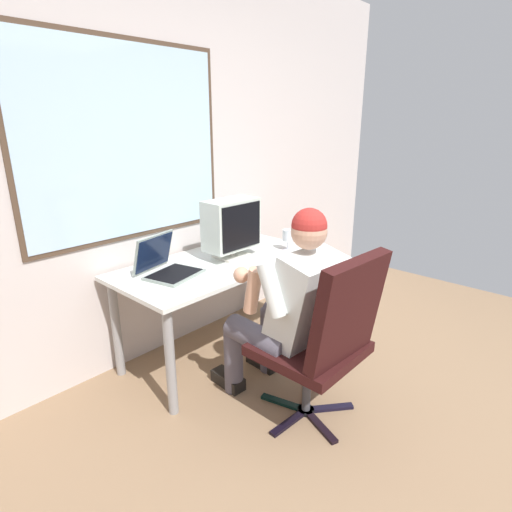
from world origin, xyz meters
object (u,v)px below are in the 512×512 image
(person_seated, at_px, (289,306))
(crt_monitor, at_px, (232,225))
(laptop, at_px, (165,264))
(office_chair, at_px, (327,334))
(desk, at_px, (219,274))
(wine_glass, at_px, (288,236))
(desk_speaker, at_px, (249,234))

(person_seated, bearing_deg, crt_monitor, 70.65)
(person_seated, distance_m, laptop, 0.84)
(office_chair, relative_size, laptop, 2.60)
(office_chair, height_order, person_seated, person_seated)
(desk, xyz_separation_m, crt_monitor, (0.13, -0.01, 0.33))
(crt_monitor, bearing_deg, desk, 177.65)
(person_seated, bearing_deg, desk, 80.22)
(desk, height_order, laptop, laptop)
(person_seated, relative_size, wine_glass, 7.78)
(desk, xyz_separation_m, wine_glass, (0.53, -0.19, 0.20))
(crt_monitor, distance_m, desk_speaker, 0.41)
(person_seated, relative_size, crt_monitor, 2.94)
(person_seated, xyz_separation_m, desk_speaker, (0.59, 0.87, 0.15))
(desk, xyz_separation_m, office_chair, (-0.14, -0.99, -0.05))
(office_chair, xyz_separation_m, crt_monitor, (0.27, 0.99, 0.38))
(laptop, relative_size, wine_glass, 2.51)
(wine_glass, bearing_deg, crt_monitor, 155.28)
(wine_glass, bearing_deg, desk, 160.16)
(crt_monitor, bearing_deg, office_chair, -105.03)
(wine_glass, relative_size, desk_speaker, 1.06)
(office_chair, bearing_deg, crt_monitor, 74.97)
(person_seated, distance_m, desk_speaker, 1.06)
(desk_speaker, bearing_deg, laptop, -174.49)
(desk, height_order, crt_monitor, crt_monitor)
(desk, relative_size, laptop, 3.69)
(desk_speaker, bearing_deg, crt_monitor, -155.33)
(laptop, bearing_deg, wine_glass, -15.55)
(desk, relative_size, desk_speaker, 9.83)
(person_seated, bearing_deg, desk_speaker, 55.77)
(desk, height_order, wine_glass, wine_glass)
(crt_monitor, xyz_separation_m, desk_speaker, (0.34, 0.16, -0.16))
(office_chair, distance_m, wine_glass, 1.07)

